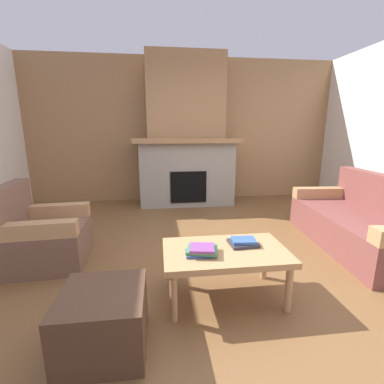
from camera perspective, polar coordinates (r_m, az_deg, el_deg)
The scene contains 9 objects.
ground at distance 2.81m, azimuth 4.59°, elevation -16.25°, with size 9.00×9.00×0.00m, color brown.
wall_back_wood_panel at distance 5.42m, azimuth -1.71°, elevation 12.82°, with size 6.00×0.12×2.70m, color #997047.
fireplace at distance 5.05m, azimuth -1.28°, elevation 10.69°, with size 1.90×0.82×2.70m.
couch at distance 3.78m, azimuth 32.31°, elevation -5.77°, with size 0.98×1.86×0.85m.
armchair at distance 3.23m, azimuth -29.19°, elevation -8.22°, with size 0.81×0.81×0.85m.
coffee_table at distance 2.27m, azimuth 7.10°, elevation -13.23°, with size 1.00×0.60×0.43m.
ottoman at distance 1.96m, azimuth -18.21°, elevation -24.47°, with size 0.52×0.52×0.40m, color #4C3323.
book_stack_near_edge at distance 2.14m, azimuth 2.03°, elevation -12.21°, with size 0.28×0.24×0.07m.
book_stack_center at distance 2.34m, azimuth 10.83°, elevation -10.39°, with size 0.24×0.21×0.05m.
Camera 1 is at (-0.52, -2.40, 1.38)m, focal length 25.14 mm.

